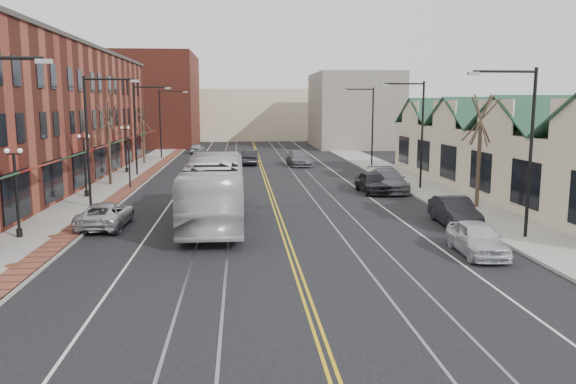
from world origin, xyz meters
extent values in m
plane|color=black|center=(0.00, 0.00, 0.00)|extent=(160.00, 160.00, 0.00)
cube|color=gray|center=(-12.00, 20.00, 0.07)|extent=(4.00, 120.00, 0.15)
cube|color=gray|center=(12.00, 20.00, 0.07)|extent=(4.00, 120.00, 0.15)
cube|color=maroon|center=(-19.00, 27.00, 5.50)|extent=(10.00, 50.00, 11.00)
cube|color=beige|center=(18.00, 20.00, 2.30)|extent=(8.00, 36.00, 4.60)
cube|color=maroon|center=(-16.00, 70.00, 7.00)|extent=(14.00, 18.00, 14.00)
cube|color=beige|center=(0.00, 85.00, 4.50)|extent=(22.00, 14.00, 9.00)
cube|color=slate|center=(15.00, 65.00, 5.50)|extent=(12.00, 16.00, 11.00)
cube|color=#999999|center=(-8.50, 0.00, 7.85)|extent=(0.50, 0.25, 0.15)
cylinder|color=black|center=(-11.50, 16.00, 4.15)|extent=(0.16, 0.16, 8.00)
cylinder|color=black|center=(-10.00, 16.00, 7.95)|extent=(3.00, 0.12, 0.12)
cube|color=#999999|center=(-8.50, 16.00, 7.85)|extent=(0.50, 0.25, 0.15)
cylinder|color=black|center=(-11.50, 32.00, 4.15)|extent=(0.16, 0.16, 8.00)
cylinder|color=black|center=(-10.00, 32.00, 7.95)|extent=(3.00, 0.12, 0.12)
cube|color=#999999|center=(-8.50, 32.00, 7.85)|extent=(0.50, 0.25, 0.15)
cylinder|color=black|center=(-11.50, 48.00, 4.15)|extent=(0.16, 0.16, 8.00)
cylinder|color=black|center=(-10.00, 48.00, 7.95)|extent=(3.00, 0.12, 0.12)
cube|color=#999999|center=(-8.50, 48.00, 7.85)|extent=(0.50, 0.25, 0.15)
cylinder|color=black|center=(11.50, 6.00, 4.15)|extent=(0.16, 0.16, 8.00)
cylinder|color=black|center=(10.00, 6.00, 7.95)|extent=(3.00, 0.12, 0.12)
cube|color=#999999|center=(8.50, 6.00, 7.85)|extent=(0.50, 0.25, 0.15)
cylinder|color=black|center=(11.50, 22.00, 4.15)|extent=(0.16, 0.16, 8.00)
cylinder|color=black|center=(10.00, 22.00, 7.95)|extent=(3.00, 0.12, 0.12)
cube|color=#999999|center=(8.50, 22.00, 7.85)|extent=(0.50, 0.25, 0.15)
cylinder|color=black|center=(11.50, 38.00, 4.15)|extent=(0.16, 0.16, 8.00)
cylinder|color=black|center=(10.00, 38.00, 7.95)|extent=(3.00, 0.12, 0.12)
cube|color=#999999|center=(8.50, 38.00, 7.85)|extent=(0.50, 0.25, 0.15)
cylinder|color=black|center=(-12.80, 8.00, 0.35)|extent=(0.28, 0.28, 0.40)
cylinder|color=black|center=(-12.80, 8.00, 2.15)|extent=(0.14, 0.14, 4.00)
cube|color=black|center=(-12.80, 8.00, 4.15)|extent=(0.60, 0.06, 0.06)
sphere|color=white|center=(-13.10, 8.00, 4.30)|extent=(0.24, 0.24, 0.24)
sphere|color=white|center=(-12.50, 8.00, 4.30)|extent=(0.24, 0.24, 0.24)
cylinder|color=black|center=(-12.80, 20.00, 0.35)|extent=(0.28, 0.28, 0.40)
cylinder|color=black|center=(-12.80, 20.00, 2.15)|extent=(0.14, 0.14, 4.00)
cube|color=black|center=(-12.80, 20.00, 4.15)|extent=(0.60, 0.06, 0.06)
sphere|color=white|center=(-13.10, 20.00, 4.30)|extent=(0.24, 0.24, 0.24)
sphere|color=white|center=(-12.50, 20.00, 4.30)|extent=(0.24, 0.24, 0.24)
cylinder|color=black|center=(-12.80, 34.00, 0.35)|extent=(0.28, 0.28, 0.40)
cylinder|color=black|center=(-12.80, 34.00, 2.15)|extent=(0.14, 0.14, 4.00)
cube|color=black|center=(-12.80, 34.00, 4.15)|extent=(0.60, 0.06, 0.06)
sphere|color=white|center=(-13.10, 34.00, 4.30)|extent=(0.24, 0.24, 0.24)
sphere|color=white|center=(-12.50, 34.00, 4.30)|extent=(0.24, 0.24, 0.24)
cylinder|color=#382B21|center=(-12.50, 26.00, 2.60)|extent=(0.24, 0.24, 4.90)
cylinder|color=#382B21|center=(-12.50, 26.00, 5.15)|extent=(0.58, 1.37, 2.90)
cylinder|color=#382B21|center=(-12.50, 26.00, 5.15)|extent=(1.60, 0.66, 2.78)
cylinder|color=#382B21|center=(-12.50, 26.00, 5.15)|extent=(0.53, 1.23, 2.96)
cylinder|color=#382B21|center=(-12.50, 26.00, 5.15)|extent=(1.69, 1.03, 2.64)
cylinder|color=#382B21|center=(-12.50, 26.00, 5.15)|extent=(1.78, 1.29, 2.48)
cylinder|color=#382B21|center=(-12.50, 42.00, 2.42)|extent=(0.24, 0.24, 4.55)
cylinder|color=#382B21|center=(-12.50, 42.00, 4.80)|extent=(0.55, 1.28, 2.69)
cylinder|color=#382B21|center=(-12.50, 42.00, 4.80)|extent=(1.49, 0.62, 2.58)
cylinder|color=#382B21|center=(-12.50, 42.00, 4.80)|extent=(0.50, 1.15, 2.75)
cylinder|color=#382B21|center=(-12.50, 42.00, 4.80)|extent=(1.57, 0.97, 2.45)
cylinder|color=#382B21|center=(-12.50, 42.00, 4.80)|extent=(1.66, 1.20, 2.30)
cylinder|color=#382B21|center=(12.50, 14.00, 2.78)|extent=(0.24, 0.24, 5.25)
cylinder|color=#382B21|center=(12.50, 14.00, 5.50)|extent=(0.61, 1.46, 3.10)
cylinder|color=#382B21|center=(12.50, 14.00, 5.50)|extent=(1.70, 0.70, 2.97)
cylinder|color=#382B21|center=(12.50, 14.00, 5.50)|extent=(0.56, 1.31, 3.17)
cylinder|color=#382B21|center=(12.50, 14.00, 5.50)|extent=(1.80, 1.10, 2.82)
cylinder|color=#382B21|center=(12.50, 14.00, 5.50)|extent=(1.90, 1.37, 2.65)
cylinder|color=#592D19|center=(-11.20, 3.00, 0.16)|extent=(0.60, 0.60, 0.02)
cylinder|color=#592D19|center=(-11.20, 8.00, 0.16)|extent=(0.60, 0.60, 0.02)
cylinder|color=black|center=(-10.60, 24.00, 1.75)|extent=(0.12, 0.12, 3.20)
imported|color=black|center=(-10.60, 24.00, 3.50)|extent=(0.18, 0.15, 0.90)
imported|color=silver|center=(-3.58, 11.21, 1.82)|extent=(3.09, 13.04, 3.63)
imported|color=#ADB1B5|center=(-9.30, 10.44, 0.68)|extent=(2.39, 4.96, 1.36)
imported|color=silver|center=(8.01, 3.53, 0.73)|extent=(1.93, 4.35, 1.45)
imported|color=black|center=(9.27, 9.35, 0.76)|extent=(1.77, 4.66, 1.52)
imported|color=slate|center=(8.75, 21.31, 0.84)|extent=(2.51, 5.83, 1.67)
imported|color=black|center=(7.50, 20.70, 0.79)|extent=(2.08, 4.74, 1.59)
imported|color=black|center=(-1.16, 40.93, 0.79)|extent=(1.95, 4.86, 1.57)
imported|color=slate|center=(4.00, 39.36, 0.78)|extent=(2.54, 5.53, 1.57)
imported|color=#9B9CA2|center=(-7.84, 55.38, 0.66)|extent=(1.98, 4.02, 1.32)
camera|label=1|loc=(-2.15, -19.33, 6.49)|focal=35.00mm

